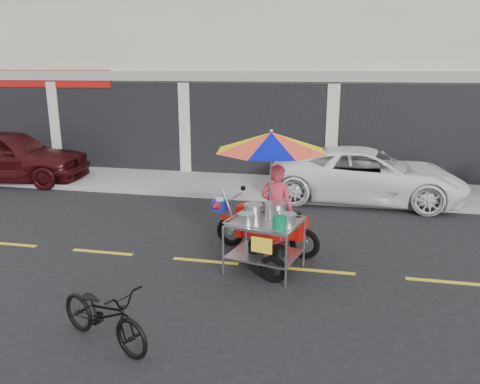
% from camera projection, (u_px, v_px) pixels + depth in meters
% --- Properties ---
extents(ground, '(90.00, 90.00, 0.00)m').
position_uv_depth(ground, '(319.00, 271.00, 7.93)').
color(ground, black).
extents(sidewalk, '(45.00, 3.00, 0.15)m').
position_uv_depth(sidewalk, '(329.00, 188.00, 13.11)').
color(sidewalk, gray).
rests_on(sidewalk, ground).
extents(shophouse_block, '(36.00, 8.11, 10.40)m').
position_uv_depth(shophouse_block, '(421.00, 41.00, 16.28)').
color(shophouse_block, beige).
rests_on(shophouse_block, ground).
extents(centerline, '(42.00, 0.10, 0.01)m').
position_uv_depth(centerline, '(319.00, 271.00, 7.93)').
color(centerline, gold).
rests_on(centerline, ground).
extents(maroon_sedan, '(4.91, 2.49, 1.60)m').
position_uv_depth(maroon_sedan, '(7.00, 156.00, 13.91)').
color(maroon_sedan, '#360B0E').
rests_on(maroon_sedan, ground).
extents(white_pickup, '(5.00, 2.53, 1.36)m').
position_uv_depth(white_pickup, '(367.00, 175.00, 12.00)').
color(white_pickup, white).
rests_on(white_pickup, ground).
extents(near_bicycle, '(1.63, 1.12, 0.81)m').
position_uv_depth(near_bicycle, '(104.00, 314.00, 5.75)').
color(near_bicycle, black).
rests_on(near_bicycle, ground).
extents(food_vendor_rig, '(2.38, 2.29, 2.40)m').
position_uv_depth(food_vendor_rig, '(271.00, 180.00, 7.87)').
color(food_vendor_rig, black).
rests_on(food_vendor_rig, ground).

